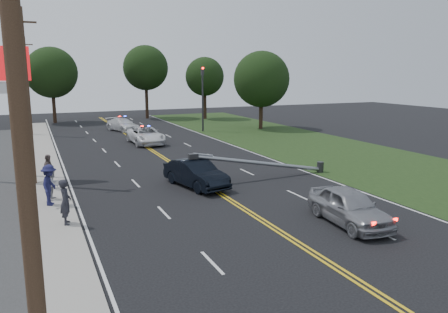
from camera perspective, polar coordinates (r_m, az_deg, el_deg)
name	(u,v)px	position (r m, az deg, el deg)	size (l,w,h in m)	color
ground	(275,229)	(18.78, 6.71, -9.38)	(120.00, 120.00, 0.00)	black
sidewalk	(51,191)	(25.94, -21.68, -4.21)	(1.80, 70.00, 0.12)	#9A958B
grass_verge	(363,160)	(34.37, 17.76, -0.45)	(12.00, 80.00, 0.01)	black
centerline_yellow	(194,177)	(27.47, -3.91, -2.72)	(0.36, 80.00, 0.00)	gold
pylon_sign	(2,81)	(29.16, -27.02, 8.80)	(3.20, 0.35, 8.00)	gray
traffic_signal	(203,93)	(48.38, -2.81, 8.26)	(0.28, 0.41, 7.05)	#2D2D30
fallen_streetlight	(269,164)	(27.21, 5.84, -0.92)	(9.36, 0.44, 1.91)	#2D2D30
utility_pole_near	(24,168)	(7.26, -24.61, -1.41)	(1.60, 0.28, 10.00)	#382619
utility_pole_mid	(27,98)	(27.15, -24.31, 7.02)	(1.60, 0.28, 10.00)	#382619
utility_pole_far	(28,86)	(49.14, -24.26, 8.38)	(1.60, 0.28, 10.00)	#382619
tree_6	(51,73)	(60.60, -21.61, 10.15)	(6.47, 6.47, 9.66)	black
tree_7	(146,68)	(63.01, -10.20, 11.32)	(6.23, 6.23, 10.17)	black
tree_8	(205,77)	(61.39, -2.53, 10.38)	(5.34, 5.34, 8.54)	black
tree_9	(261,79)	(50.75, 4.91, 10.02)	(6.38, 6.38, 8.88)	black
crashed_sedan	(196,173)	(25.08, -3.70, -2.23)	(1.66, 4.76, 1.57)	black
waiting_sedan	(349,206)	(19.77, 16.05, -6.29)	(1.86, 4.61, 1.57)	gray
emergency_a	(146,135)	(40.74, -10.17, 2.73)	(2.57, 5.57, 1.55)	silver
emergency_b	(123,125)	(50.22, -13.09, 4.07)	(1.96, 4.83, 1.40)	silver
bystander_a	(65,202)	(19.78, -20.00, -5.59)	(0.71, 0.47, 1.95)	#26262E
bystander_b	(53,184)	(23.87, -21.45, -3.37)	(0.76, 0.60, 1.57)	#A7A6AB
bystander_c	(50,185)	(22.83, -21.83, -3.47)	(1.30, 0.75, 2.01)	#1C1C46
bystander_d	(48,171)	(26.16, -21.95, -1.82)	(1.12, 0.47, 1.91)	#62524F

